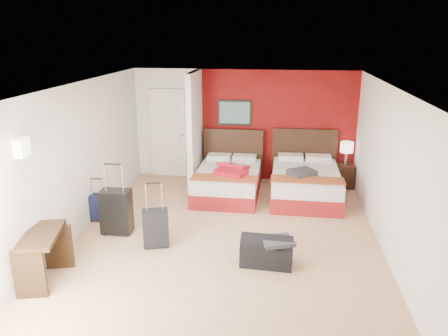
% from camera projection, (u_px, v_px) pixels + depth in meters
% --- Properties ---
extents(ground, '(6.50, 6.50, 0.00)m').
position_uv_depth(ground, '(225.00, 241.00, 7.09)').
color(ground, '#DAAF86').
rests_on(ground, ground).
extents(room_walls, '(5.02, 6.52, 2.50)m').
position_uv_depth(room_walls, '(162.00, 143.00, 8.23)').
color(room_walls, silver).
rests_on(room_walls, ground).
extents(red_accent_panel, '(3.50, 0.04, 2.50)m').
position_uv_depth(red_accent_panel, '(277.00, 127.00, 9.67)').
color(red_accent_panel, maroon).
rests_on(red_accent_panel, ground).
extents(partition_wall, '(0.12, 1.20, 2.50)m').
position_uv_depth(partition_wall, '(195.00, 130.00, 9.31)').
color(partition_wall, silver).
rests_on(partition_wall, ground).
extents(entry_door, '(0.82, 0.06, 2.05)m').
position_uv_depth(entry_door, '(168.00, 133.00, 10.02)').
color(entry_door, silver).
rests_on(entry_door, ground).
extents(bed_left, '(1.30, 1.85, 0.55)m').
position_uv_depth(bed_left, '(228.00, 183.00, 8.99)').
color(bed_left, white).
rests_on(bed_left, ground).
extents(bed_right, '(1.38, 1.96, 0.58)m').
position_uv_depth(bed_right, '(305.00, 185.00, 8.83)').
color(bed_right, white).
rests_on(bed_right, ground).
extents(red_suitcase_open, '(0.87, 0.99, 0.10)m').
position_uv_depth(red_suitcase_open, '(232.00, 169.00, 8.79)').
color(red_suitcase_open, red).
rests_on(red_suitcase_open, bed_left).
extents(jacket_bundle, '(0.62, 0.59, 0.12)m').
position_uv_depth(jacket_bundle, '(302.00, 173.00, 8.46)').
color(jacket_bundle, '#39393E').
rests_on(jacket_bundle, bed_right).
extents(nightstand, '(0.38, 0.38, 0.52)m').
position_uv_depth(nightstand, '(344.00, 175.00, 9.49)').
color(nightstand, black).
rests_on(nightstand, ground).
extents(table_lamp, '(0.33, 0.33, 0.50)m').
position_uv_depth(table_lamp, '(346.00, 153.00, 9.34)').
color(table_lamp, white).
rests_on(table_lamp, nightstand).
extents(suitcase_black, '(0.50, 0.32, 0.75)m').
position_uv_depth(suitcase_black, '(116.00, 213.00, 7.25)').
color(suitcase_black, black).
rests_on(suitcase_black, ground).
extents(suitcase_charcoal, '(0.46, 0.36, 0.59)m').
position_uv_depth(suitcase_charcoal, '(156.00, 229.00, 6.82)').
color(suitcase_charcoal, black).
rests_on(suitcase_charcoal, ground).
extents(suitcase_navy, '(0.36, 0.24, 0.47)m').
position_uv_depth(suitcase_navy, '(99.00, 208.00, 7.79)').
color(suitcase_navy, black).
rests_on(suitcase_navy, ground).
extents(duffel_bag, '(0.78, 0.45, 0.38)m').
position_uv_depth(duffel_bag, '(267.00, 252.00, 6.33)').
color(duffel_bag, black).
rests_on(duffel_bag, ground).
extents(jacket_draped, '(0.54, 0.50, 0.06)m').
position_uv_depth(jacket_draped, '(278.00, 241.00, 6.19)').
color(jacket_draped, '#353439').
rests_on(jacket_draped, duffel_bag).
extents(desk, '(0.64, 0.96, 0.73)m').
position_uv_depth(desk, '(45.00, 258.00, 5.82)').
color(desk, black).
rests_on(desk, ground).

